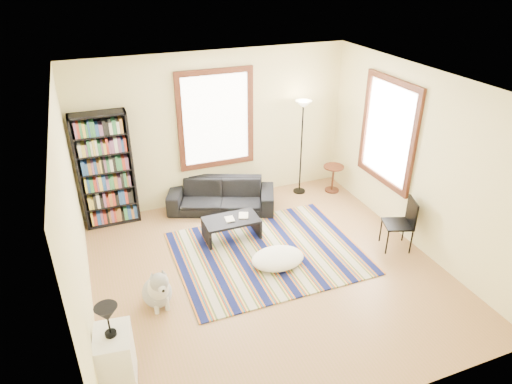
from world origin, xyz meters
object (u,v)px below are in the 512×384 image
object	(u,v)px
floor_lamp	(301,148)
folding_chair	(398,224)
sofa	(221,196)
coffee_table	(231,228)
bookshelf	(106,170)
floor_cushion	(278,258)
dog	(156,285)
side_table	(333,179)
white_cabinet	(116,359)

from	to	relation	value
floor_lamp	folding_chair	bearing A→B (deg)	-75.86
sofa	coffee_table	world-z (taller)	sofa
bookshelf	floor_cushion	world-z (taller)	bookshelf
dog	sofa	bearing A→B (deg)	47.75
side_table	folding_chair	size ratio (longest dim) A/B	0.63
coffee_table	folding_chair	xyz separation A→B (m)	(2.36, -1.22, 0.25)
white_cabinet	dog	xyz separation A→B (m)	(0.64, 1.13, -0.04)
floor_cushion	coffee_table	bearing A→B (deg)	114.01
coffee_table	dog	world-z (taller)	dog
floor_cushion	white_cabinet	size ratio (longest dim) A/B	1.18
dog	coffee_table	bearing A→B (deg)	33.01
sofa	white_cabinet	xyz separation A→B (m)	(-2.22, -3.28, 0.07)
dog	bookshelf	bearing A→B (deg)	91.99
sofa	bookshelf	bearing A→B (deg)	-165.66
bookshelf	side_table	size ratio (longest dim) A/B	3.70
coffee_table	floor_lamp	bearing A→B (deg)	31.21
floor_lamp	side_table	distance (m)	0.93
sofa	folding_chair	xyz separation A→B (m)	(2.23, -2.20, 0.15)
floor_cushion	floor_lamp	size ratio (longest dim) A/B	0.44
bookshelf	coffee_table	bearing A→B (deg)	-35.14
bookshelf	side_table	xyz separation A→B (m)	(4.19, -0.37, -0.73)
coffee_table	dog	xyz separation A→B (m)	(-1.45, -1.16, 0.13)
coffee_table	floor_cushion	size ratio (longest dim) A/B	1.09
floor_cushion	dog	world-z (taller)	dog
dog	floor_lamp	bearing A→B (deg)	28.99
floor_cushion	floor_lamp	bearing A→B (deg)	56.12
floor_lamp	side_table	bearing A→B (deg)	-17.75
folding_chair	white_cabinet	bearing A→B (deg)	-147.16
coffee_table	floor_lamp	xyz separation A→B (m)	(1.79, 1.08, 0.75)
floor_cushion	floor_lamp	world-z (taller)	floor_lamp
floor_lamp	folding_chair	world-z (taller)	floor_lamp
floor_lamp	dog	world-z (taller)	floor_lamp
sofa	bookshelf	size ratio (longest dim) A/B	0.96
floor_lamp	dog	bearing A→B (deg)	-145.21
sofa	folding_chair	bearing A→B (deg)	-22.27
coffee_table	white_cabinet	bearing A→B (deg)	-132.24
sofa	bookshelf	world-z (taller)	bookshelf
sofa	floor_cushion	bearing A→B (deg)	-59.23
sofa	floor_cushion	size ratio (longest dim) A/B	2.32
dog	floor_cushion	bearing A→B (deg)	0.79
white_cabinet	dog	bearing A→B (deg)	67.91
floor_cushion	dog	xyz separation A→B (m)	(-1.87, -0.22, 0.21)
floor_cushion	bookshelf	bearing A→B (deg)	135.01
folding_chair	white_cabinet	world-z (taller)	folding_chair
coffee_table	side_table	size ratio (longest dim) A/B	1.67
floor_lamp	side_table	world-z (taller)	floor_lamp
coffee_table	white_cabinet	distance (m)	3.11
coffee_table	sofa	bearing A→B (deg)	82.04
side_table	coffee_table	bearing A→B (deg)	-159.97
floor_lamp	sofa	bearing A→B (deg)	-176.53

